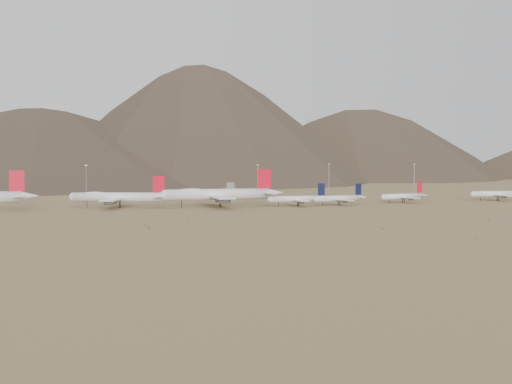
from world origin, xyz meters
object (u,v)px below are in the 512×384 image
object	(u,v)px
widebody_east	(219,194)
control_tower	(230,191)
narrowbody_b	(340,198)
widebody_centre	(118,197)
narrowbody_a	(299,199)

from	to	relation	value
widebody_east	control_tower	size ratio (longest dim) A/B	6.65
narrowbody_b	control_tower	bearing A→B (deg)	105.69
widebody_centre	narrowbody_a	bearing A→B (deg)	9.66
widebody_centre	narrowbody_b	size ratio (longest dim) A/B	1.56
narrowbody_b	control_tower	distance (m)	107.63
widebody_centre	narrowbody_a	size ratio (longest dim) A/B	1.47
narrowbody_b	narrowbody_a	bearing A→B (deg)	168.56
narrowbody_b	control_tower	world-z (taller)	narrowbody_b
widebody_centre	narrowbody_a	world-z (taller)	widebody_centre
narrowbody_a	narrowbody_b	world-z (taller)	narrowbody_a
narrowbody_a	widebody_east	bearing A→B (deg)	171.11
widebody_centre	control_tower	size ratio (longest dim) A/B	5.38
narrowbody_a	narrowbody_b	size ratio (longest dim) A/B	1.06
narrowbody_a	narrowbody_b	bearing A→B (deg)	-1.12
widebody_centre	widebody_east	distance (m)	62.25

